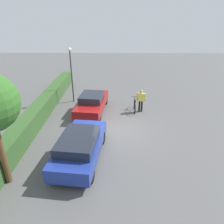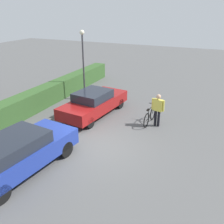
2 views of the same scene
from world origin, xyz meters
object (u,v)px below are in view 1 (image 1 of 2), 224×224
(parked_car_far, at_px, (92,102))
(bicycle, at_px, (135,106))
(parked_car_near, at_px, (80,146))
(person_rider, at_px, (141,99))
(street_lamp, at_px, (71,68))

(parked_car_far, bearing_deg, bicycle, -87.25)
(parked_car_near, height_order, bicycle, parked_car_near)
(parked_car_far, xyz_separation_m, person_rider, (0.02, -3.52, 0.28))
(parked_car_near, distance_m, street_lamp, 8.01)
(person_rider, relative_size, street_lamp, 0.39)
(parked_car_far, relative_size, bicycle, 2.73)
(street_lamp, bearing_deg, bicycle, -110.37)
(parked_car_near, height_order, street_lamp, street_lamp)
(parked_car_near, height_order, parked_car_far, parked_car_near)
(parked_car_far, relative_size, person_rider, 2.78)
(person_rider, height_order, street_lamp, street_lamp)
(bicycle, bearing_deg, street_lamp, 69.63)
(street_lamp, bearing_deg, parked_car_far, -138.31)
(parked_car_far, bearing_deg, street_lamp, 41.69)
(street_lamp, bearing_deg, person_rider, -110.11)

